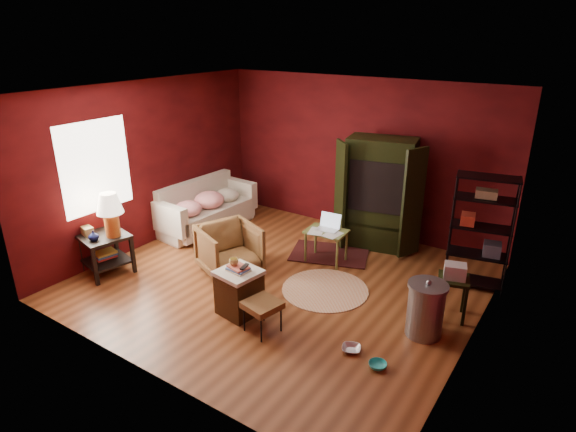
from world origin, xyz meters
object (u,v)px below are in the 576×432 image
object	(u,v)px
laptop_desk	(327,234)
sofa	(205,211)
armchair	(229,247)
hamper	(239,291)
side_table	(107,226)
tv_armoire	(379,192)
wire_shelving	(482,228)

from	to	relation	value
laptop_desk	sofa	bearing A→B (deg)	177.23
armchair	hamper	distance (m)	1.18
sofa	armchair	bearing A→B (deg)	-118.68
armchair	side_table	xyz separation A→B (m)	(-1.51, -1.03, 0.36)
sofa	tv_armoire	distance (m)	3.24
hamper	tv_armoire	xyz separation A→B (m)	(0.61, 2.98, 0.67)
laptop_desk	hamper	bearing A→B (deg)	-100.31
laptop_desk	tv_armoire	world-z (taller)	tv_armoire
sofa	laptop_desk	size ratio (longest dim) A/B	2.34
sofa	wire_shelving	xyz separation A→B (m)	(4.79, 0.59, 0.57)
armchair	side_table	world-z (taller)	side_table
hamper	laptop_desk	size ratio (longest dim) A/B	0.90
sofa	tv_armoire	bearing A→B (deg)	-63.15
sofa	hamper	distance (m)	3.03
armchair	wire_shelving	bearing A→B (deg)	-40.10
sofa	armchair	size ratio (longest dim) A/B	2.19
wire_shelving	side_table	bearing A→B (deg)	-161.93
laptop_desk	wire_shelving	xyz separation A→B (m)	(2.21, 0.52, 0.44)
armchair	laptop_desk	bearing A→B (deg)	-19.78
laptop_desk	tv_armoire	bearing A→B (deg)	63.61
sofa	armchair	xyz separation A→B (m)	(1.52, -1.08, 0.06)
sofa	laptop_desk	world-z (taller)	laptop_desk
sofa	side_table	xyz separation A→B (m)	(0.00, -2.10, 0.42)
armchair	side_table	bearing A→B (deg)	146.88
wire_shelving	sofa	bearing A→B (deg)	175.72
sofa	tv_armoire	size ratio (longest dim) A/B	0.98
sofa	hamper	size ratio (longest dim) A/B	2.59
sofa	wire_shelving	size ratio (longest dim) A/B	1.10
tv_armoire	wire_shelving	world-z (taller)	tv_armoire
side_table	wire_shelving	distance (m)	5.49
armchair	wire_shelving	size ratio (longest dim) A/B	0.50
armchair	laptop_desk	distance (m)	1.57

